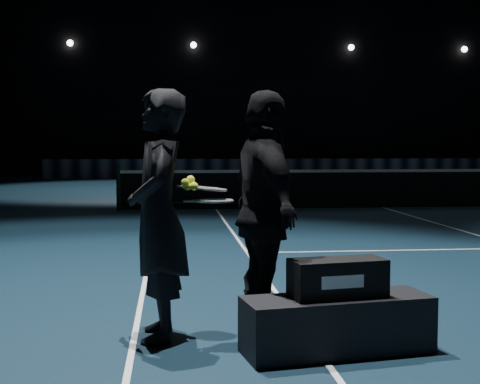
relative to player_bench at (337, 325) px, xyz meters
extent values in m
plane|color=black|center=(3.98, 11.00, -0.21)|extent=(36.00, 36.00, 0.00)
plane|color=black|center=(3.98, 29.00, 4.79)|extent=(30.00, 0.00, 30.00)
cylinder|color=black|center=(-2.42, 11.00, 0.34)|extent=(0.10, 0.10, 1.10)
cube|color=black|center=(3.98, 11.00, 0.24)|extent=(12.80, 0.02, 0.86)
cube|color=white|center=(3.98, 11.00, 0.71)|extent=(12.80, 0.03, 0.07)
cube|color=black|center=(3.98, 26.50, 0.24)|extent=(22.00, 0.15, 0.90)
cube|color=black|center=(0.00, 0.00, 0.00)|extent=(1.45, 0.69, 0.42)
cube|color=black|center=(0.00, 0.00, 0.35)|extent=(0.74, 0.41, 0.28)
cube|color=white|center=(0.00, -0.15, 0.35)|extent=(0.32, 0.06, 0.09)
imported|color=black|center=(-1.31, 0.50, 0.78)|extent=(0.49, 0.73, 1.97)
imported|color=black|center=(-0.46, 0.51, 0.78)|extent=(0.68, 1.22, 1.97)
camera|label=1|loc=(-1.22, -4.75, 1.32)|focal=50.00mm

